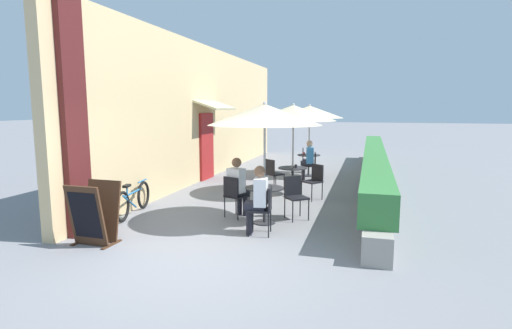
# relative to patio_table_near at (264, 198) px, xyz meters

# --- Properties ---
(ground_plane) EXTENTS (120.00, 120.00, 0.00)m
(ground_plane) POSITION_rel_patio_table_near_xyz_m (-0.64, -2.18, -0.51)
(ground_plane) COLOR gray
(cafe_facade_wall) EXTENTS (0.98, 14.39, 4.20)m
(cafe_facade_wall) POSITION_rel_patio_table_near_xyz_m (-3.18, 4.88, 1.58)
(cafe_facade_wall) COLOR #D6B784
(cafe_facade_wall) RESTS_ON ground_plane
(planter_hedge) EXTENTS (0.60, 13.39, 1.01)m
(planter_hedge) POSITION_rel_patio_table_near_xyz_m (2.11, 4.92, 0.02)
(planter_hedge) COLOR gray
(planter_hedge) RESTS_ON ground_plane
(patio_table_near) EXTENTS (0.75, 0.75, 0.72)m
(patio_table_near) POSITION_rel_patio_table_near_xyz_m (0.00, 0.00, 0.00)
(patio_table_near) COLOR #28282D
(patio_table_near) RESTS_ON ground_plane
(patio_umbrella_near) EXTENTS (2.20, 2.20, 2.38)m
(patio_umbrella_near) POSITION_rel_patio_table_near_xyz_m (0.00, 0.00, 1.62)
(patio_umbrella_near) COLOR #B7B7BC
(patio_umbrella_near) RESTS_ON ground_plane
(cafe_chair_near_left) EXTENTS (0.56, 0.56, 0.87)m
(cafe_chair_near_left) POSITION_rel_patio_table_near_xyz_m (0.52, 0.50, 0.00)
(cafe_chair_near_left) COLOR black
(cafe_chair_near_left) RESTS_ON ground_plane
(cafe_chair_near_right) EXTENTS (0.52, 0.52, 0.87)m
(cafe_chair_near_right) POSITION_rel_patio_table_near_xyz_m (-0.69, 0.20, 0.00)
(cafe_chair_near_right) COLOR black
(cafe_chair_near_right) RESTS_ON ground_plane
(seated_patron_near_right) EXTENTS (0.45, 0.49, 1.25)m
(seated_patron_near_right) POSITION_rel_patio_table_near_xyz_m (-0.65, 0.30, 0.17)
(seated_patron_near_right) COLOR #23232D
(seated_patron_near_right) RESTS_ON ground_plane
(cafe_chair_near_back) EXTENTS (0.45, 0.45, 0.87)m
(cafe_chair_near_back) POSITION_rel_patio_table_near_xyz_m (0.18, -0.70, 0.00)
(cafe_chair_near_back) COLOR black
(cafe_chair_near_back) RESTS_ON ground_plane
(seated_patron_near_back) EXTENTS (0.44, 0.37, 1.25)m
(seated_patron_near_back) POSITION_rel_patio_table_near_xyz_m (0.06, -0.71, 0.17)
(seated_patron_near_back) COLOR #23232D
(seated_patron_near_back) RESTS_ON ground_plane
(coffee_cup_near) EXTENTS (0.07, 0.07, 0.09)m
(coffee_cup_near) POSITION_rel_patio_table_near_xyz_m (-0.11, 0.07, 0.25)
(coffee_cup_near) COLOR #B73D3D
(coffee_cup_near) RESTS_ON patio_table_near
(patio_table_mid) EXTENTS (0.75, 0.75, 0.72)m
(patio_table_mid) POSITION_rel_patio_table_near_xyz_m (0.04, 2.74, 0.00)
(patio_table_mid) COLOR #28282D
(patio_table_mid) RESTS_ON ground_plane
(patio_umbrella_mid) EXTENTS (2.20, 2.20, 2.38)m
(patio_umbrella_mid) POSITION_rel_patio_table_near_xyz_m (0.04, 2.74, 1.62)
(patio_umbrella_mid) COLOR #B7B7BC
(patio_umbrella_mid) RESTS_ON ground_plane
(cafe_chair_mid_left) EXTENTS (0.56, 0.56, 0.87)m
(cafe_chair_mid_left) POSITION_rel_patio_table_near_xyz_m (0.66, 2.37, 0.00)
(cafe_chair_mid_left) COLOR black
(cafe_chair_mid_left) RESTS_ON ground_plane
(cafe_chair_mid_right) EXTENTS (0.56, 0.56, 0.87)m
(cafe_chair_mid_right) POSITION_rel_patio_table_near_xyz_m (-0.58, 3.11, 0.00)
(cafe_chair_mid_right) COLOR black
(cafe_chair_mid_right) RESTS_ON ground_plane
(coffee_cup_mid) EXTENTS (0.07, 0.07, 0.09)m
(coffee_cup_mid) POSITION_rel_patio_table_near_xyz_m (0.13, 2.70, 0.25)
(coffee_cup_mid) COLOR #232328
(coffee_cup_mid) RESTS_ON patio_table_mid
(patio_table_far) EXTENTS (0.75, 0.75, 0.72)m
(patio_table_far) POSITION_rel_patio_table_near_xyz_m (0.02, 5.74, 0.00)
(patio_table_far) COLOR #28282D
(patio_table_far) RESTS_ON ground_plane
(patio_umbrella_far) EXTENTS (2.20, 2.20, 2.38)m
(patio_umbrella_far) POSITION_rel_patio_table_near_xyz_m (0.02, 5.74, 1.62)
(patio_umbrella_far) COLOR #B7B7BC
(patio_umbrella_far) RESTS_ON ground_plane
(cafe_chair_far_left) EXTENTS (0.46, 0.46, 0.87)m
(cafe_chair_far_left) POSITION_rel_patio_table_near_xyz_m (0.22, 5.04, 0.00)
(cafe_chair_far_left) COLOR black
(cafe_chair_far_left) RESTS_ON ground_plane
(seated_patron_far_left) EXTENTS (0.45, 0.38, 1.25)m
(seated_patron_far_left) POSITION_rel_patio_table_near_xyz_m (0.11, 5.03, 0.17)
(seated_patron_far_left) COLOR #23232D
(seated_patron_far_left) RESTS_ON ground_plane
(cafe_chair_far_right) EXTENTS (0.46, 0.46, 0.87)m
(cafe_chair_far_right) POSITION_rel_patio_table_near_xyz_m (-0.18, 6.43, 0.00)
(cafe_chair_far_right) COLOR black
(cafe_chair_far_right) RESTS_ON ground_plane
(coffee_cup_far) EXTENTS (0.07, 0.07, 0.09)m
(coffee_cup_far) POSITION_rel_patio_table_near_xyz_m (-0.13, 5.64, 0.25)
(coffee_cup_far) COLOR #B73D3D
(coffee_cup_far) RESTS_ON patio_table_far
(bicycle_leaning) EXTENTS (0.35, 1.71, 0.71)m
(bicycle_leaning) POSITION_rel_patio_table_near_xyz_m (-2.84, -0.17, -0.18)
(bicycle_leaning) COLOR black
(bicycle_leaning) RESTS_ON ground_plane
(menu_board) EXTENTS (0.68, 0.65, 1.04)m
(menu_board) POSITION_rel_patio_table_near_xyz_m (-2.42, -1.95, 0.00)
(menu_board) COLOR #422819
(menu_board) RESTS_ON ground_plane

